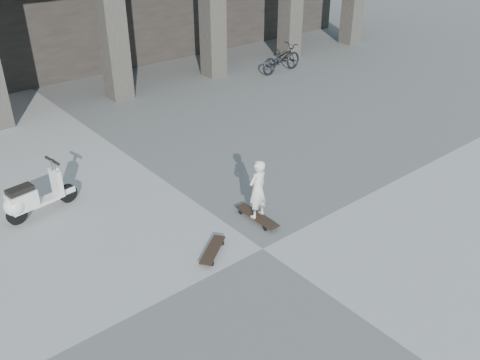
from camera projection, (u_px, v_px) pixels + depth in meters
ground at (263, 249)px, 8.72m from camera, size 90.00×90.00×0.00m
longboard at (257, 217)px, 9.46m from camera, size 0.25×1.02×0.10m
skateboard_spare at (213, 250)px, 8.56m from camera, size 0.80×0.66×0.10m
child at (258, 189)px, 9.18m from camera, size 0.45×0.33×1.14m
scooter at (29, 199)px, 9.40m from camera, size 1.43×0.56×1.00m
bicycle at (281, 59)px, 17.55m from camera, size 1.80×0.70×0.93m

